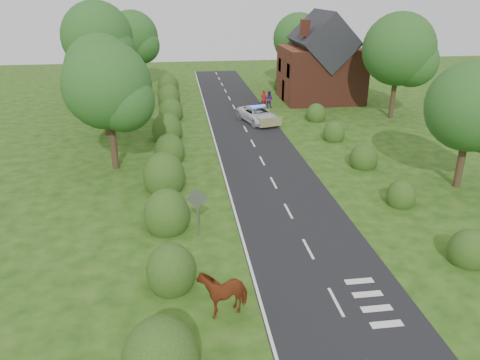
{
  "coord_description": "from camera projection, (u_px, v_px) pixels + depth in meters",
  "views": [
    {
      "loc": [
        -5.71,
        -18.26,
        11.32
      ],
      "look_at": [
        -2.43,
        5.67,
        1.3
      ],
      "focal_mm": 35.0,
      "sensor_mm": 36.0,
      "label": 1
    }
  ],
  "objects": [
    {
      "name": "hedgerow_left",
      "position": [
        168.0,
        157.0,
        31.36
      ],
      "size": [
        2.75,
        50.41,
        3.0
      ],
      "color": "#1C3812",
      "rests_on": "ground"
    },
    {
      "name": "tree_left_c",
      "position": [
        100.0,
        40.0,
        44.97
      ],
      "size": [
        6.97,
        6.8,
        10.22
      ],
      "color": "#332316",
      "rests_on": "ground"
    },
    {
      "name": "tree_left_d",
      "position": [
        135.0,
        39.0,
        54.79
      ],
      "size": [
        6.15,
        6.0,
        8.89
      ],
      "color": "#332316",
      "rests_on": "ground"
    },
    {
      "name": "cow",
      "position": [
        223.0,
        293.0,
        17.44
      ],
      "size": [
        2.33,
        1.75,
        1.48
      ],
      "primitive_type": "imported",
      "rotation": [
        0.0,
        0.0,
        -1.22
      ],
      "color": "#603612",
      "rests_on": "ground"
    },
    {
      "name": "ground",
      "position": [
        308.0,
        249.0,
        21.76
      ],
      "size": [
        120.0,
        120.0,
        0.0
      ],
      "primitive_type": "plane",
      "color": "#1D440E"
    },
    {
      "name": "road_markings",
      "position": [
        238.0,
        157.0,
        33.38
      ],
      "size": [
        4.96,
        70.0,
        0.01
      ],
      "color": "white",
      "rests_on": "road"
    },
    {
      "name": "tree_right_a",
      "position": [
        476.0,
        111.0,
        26.72
      ],
      "size": [
        5.33,
        5.2,
        7.56
      ],
      "color": "#332316",
      "rests_on": "ground"
    },
    {
      "name": "pedestrian_purple",
      "position": [
        269.0,
        99.0,
        47.0
      ],
      "size": [
        1.04,
        0.99,
        1.69
      ],
      "primitive_type": "imported",
      "rotation": [
        0.0,
        0.0,
        2.54
      ],
      "color": "#4B1E73",
      "rests_on": "ground"
    },
    {
      "name": "tree_left_b",
      "position": [
        104.0,
        73.0,
        36.59
      ],
      "size": [
        5.74,
        5.6,
        8.07
      ],
      "color": "#332316",
      "rests_on": "ground"
    },
    {
      "name": "tree_left_a",
      "position": [
        111.0,
        89.0,
        29.35
      ],
      "size": [
        5.74,
        5.6,
        8.38
      ],
      "color": "#332316",
      "rests_on": "ground"
    },
    {
      "name": "road_sign",
      "position": [
        197.0,
        205.0,
        22.33
      ],
      "size": [
        1.06,
        0.08,
        2.53
      ],
      "color": "gray",
      "rests_on": "ground"
    },
    {
      "name": "police_van",
      "position": [
        258.0,
        115.0,
        41.85
      ],
      "size": [
        3.63,
        5.48,
        1.54
      ],
      "rotation": [
        0.0,
        0.0,
        0.29
      ],
      "color": "silver",
      "rests_on": "ground"
    },
    {
      "name": "house",
      "position": [
        321.0,
        64.0,
        48.95
      ],
      "size": [
        8.0,
        7.4,
        9.17
      ],
      "color": "brown",
      "rests_on": "ground"
    },
    {
      "name": "hedgerow_right",
      "position": [
        357.0,
        153.0,
        32.64
      ],
      "size": [
        2.1,
        45.78,
        2.1
      ],
      "color": "#1C3812",
      "rests_on": "ground"
    },
    {
      "name": "pedestrian_red",
      "position": [
        263.0,
        99.0,
        46.98
      ],
      "size": [
        0.73,
        0.58,
        1.76
      ],
      "primitive_type": "imported",
      "rotation": [
        0.0,
        0.0,
        3.42
      ],
      "color": "maroon",
      "rests_on": "ground"
    },
    {
      "name": "tree_right_b",
      "position": [
        402.0,
        52.0,
        41.26
      ],
      "size": [
        6.56,
        6.4,
        9.4
      ],
      "color": "#332316",
      "rests_on": "ground"
    },
    {
      "name": "tree_right_c",
      "position": [
        301.0,
        41.0,
        55.52
      ],
      "size": [
        6.15,
        6.0,
        8.58
      ],
      "color": "#332316",
      "rests_on": "ground"
    },
    {
      "name": "road",
      "position": [
        255.0,
        147.0,
        35.49
      ],
      "size": [
        6.0,
        70.0,
        0.02
      ],
      "primitive_type": "cube",
      "color": "black",
      "rests_on": "ground"
    }
  ]
}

